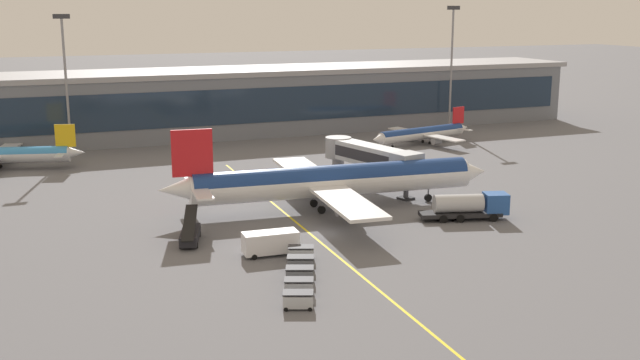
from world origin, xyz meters
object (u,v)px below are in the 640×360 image
lavatory_truck (272,242)px  baggage_cart_1 (299,286)px  fuel_tanker (470,206)px  commuter_jet_near (422,133)px  belt_loader (190,234)px  baggage_cart_3 (300,263)px  main_airliner (332,181)px  baggage_cart_2 (300,274)px  baggage_cart_4 (301,253)px  baggage_cart_0 (298,300)px

lavatory_truck → baggage_cart_1: 11.80m
fuel_tanker → commuter_jet_near: 52.43m
belt_loader → baggage_cart_1: (5.80, -19.05, -0.21)m
fuel_tanker → baggage_cart_1: (-28.07, -15.54, -0.96)m
belt_loader → baggage_cart_3: belt_loader is taller
main_airliner → baggage_cart_3: 23.83m
belt_loader → baggage_cart_1: size_ratio=2.30×
main_airliner → commuter_jet_near: size_ratio=1.85×
baggage_cart_3 → commuter_jet_near: size_ratio=0.13×
fuel_tanker → belt_loader: belt_loader is taller
baggage_cart_2 → main_airliner: bearing=60.7°
belt_loader → baggage_cart_4: 13.77m
fuel_tanker → baggage_cart_3: size_ratio=3.65×
baggage_cart_1 → baggage_cart_4: same height
baggage_cart_2 → baggage_cart_3: bearing=68.4°
baggage_cart_1 → baggage_cart_3: bearing=68.4°
baggage_cart_2 → baggage_cart_4: (2.35, 5.95, 0.00)m
belt_loader → baggage_cart_0: (4.62, -22.03, -0.21)m
belt_loader → baggage_cart_2: (6.98, -16.08, -0.21)m
main_airliner → baggage_cart_0: (-15.46, -29.34, -2.99)m
baggage_cart_0 → baggage_cart_1: same height
baggage_cart_3 → baggage_cart_4: 3.20m
lavatory_truck → baggage_cart_4: (2.26, -2.78, -0.64)m
fuel_tanker → baggage_cart_0: fuel_tanker is taller
belt_loader → baggage_cart_0: size_ratio=2.30×
lavatory_truck → baggage_cart_2: lavatory_truck is taller
fuel_tanker → baggage_cart_2: (-26.89, -12.56, -0.96)m
main_airliner → baggage_cart_4: bearing=-121.7°
lavatory_truck → baggage_cart_2: bearing=-90.6°
baggage_cart_0 → baggage_cart_3: 9.60m
main_airliner → baggage_cart_2: bearing=-119.3°
fuel_tanker → baggage_cart_3: (-25.71, -9.59, -0.96)m
fuel_tanker → baggage_cart_0: size_ratio=3.65×
baggage_cart_0 → baggage_cart_1: (1.18, 2.98, 0.00)m
belt_loader → baggage_cart_1: belt_loader is taller
fuel_tanker → lavatory_truck: fuel_tanker is taller
baggage_cart_2 → baggage_cart_1: bearing=-111.6°
main_airliner → baggage_cart_1: 30.14m
main_airliner → baggage_cart_2: size_ratio=14.56×
baggage_cart_3 → commuter_jet_near: (46.25, 57.83, 1.32)m
baggage_cart_4 → commuter_jet_near: size_ratio=0.13×
main_airliner → baggage_cart_4: 20.71m
baggage_cart_3 → lavatory_truck: bearing=100.7°
lavatory_truck → belt_loader: size_ratio=0.85×
commuter_jet_near → fuel_tanker: bearing=-113.1°
baggage_cart_1 → baggage_cart_4: size_ratio=1.00×
commuter_jet_near → lavatory_truck: bearing=-132.3°
fuel_tanker → belt_loader: (-33.87, 3.51, -0.76)m
commuter_jet_near → baggage_cart_3: bearing=-128.7°
fuel_tanker → baggage_cart_3: 27.46m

